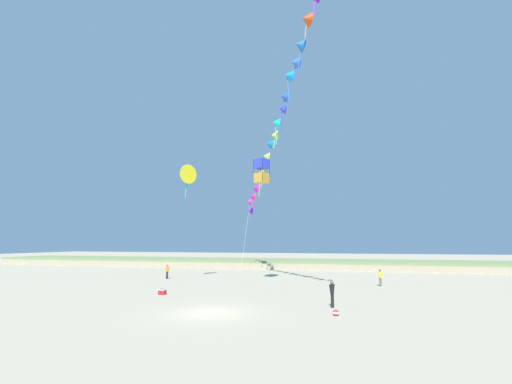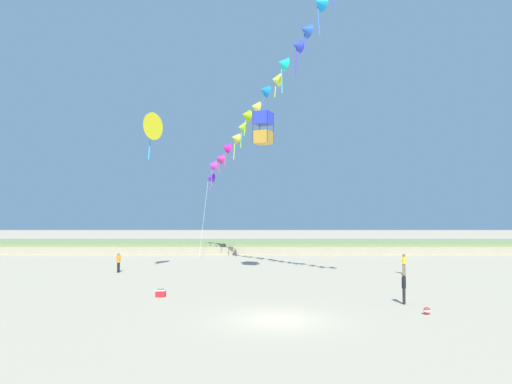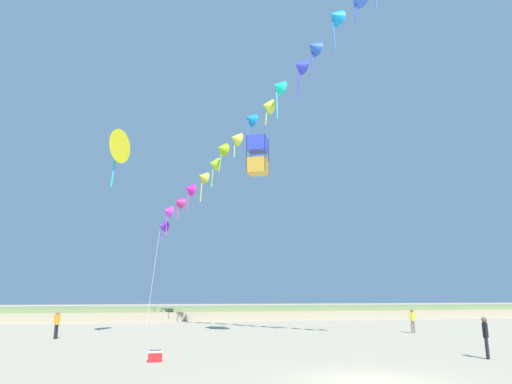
{
  "view_description": "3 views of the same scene",
  "coord_description": "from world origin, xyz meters",
  "px_view_note": "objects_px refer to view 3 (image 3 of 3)",
  "views": [
    {
      "loc": [
        8.25,
        -20.05,
        4.21
      ],
      "look_at": [
        0.54,
        8.9,
        8.66
      ],
      "focal_mm": 24.0,
      "sensor_mm": 36.0,
      "label": 1
    },
    {
      "loc": [
        -0.95,
        -21.39,
        4.89
      ],
      "look_at": [
        -0.97,
        12.66,
        6.56
      ],
      "focal_mm": 32.0,
      "sensor_mm": 36.0,
      "label": 2
    },
    {
      "loc": [
        -6.81,
        -14.0,
        2.65
      ],
      "look_at": [
        -1.35,
        10.67,
        8.34
      ],
      "focal_mm": 32.0,
      "sensor_mm": 36.0,
      "label": 3
    }
  ],
  "objects_px": {
    "person_mid_center": "(486,335)",
    "large_kite_low_lead": "(258,156)",
    "large_kite_mid_trail": "(115,147)",
    "person_near_right": "(57,323)",
    "person_near_left": "(412,319)",
    "beach_cooler": "(155,356)"
  },
  "relations": [
    {
      "from": "person_mid_center",
      "to": "large_kite_mid_trail",
      "type": "height_order",
      "value": "large_kite_mid_trail"
    },
    {
      "from": "person_near_left",
      "to": "large_kite_low_lead",
      "type": "distance_m",
      "value": 15.9
    },
    {
      "from": "person_mid_center",
      "to": "large_kite_mid_trail",
      "type": "xyz_separation_m",
      "value": [
        -16.78,
        12.02,
        11.09
      ]
    },
    {
      "from": "large_kite_mid_trail",
      "to": "person_near_right",
      "type": "bearing_deg",
      "value": 153.4
    },
    {
      "from": "large_kite_low_lead",
      "to": "beach_cooler",
      "type": "relative_size",
      "value": 4.42
    },
    {
      "from": "beach_cooler",
      "to": "person_near_right",
      "type": "bearing_deg",
      "value": 117.7
    },
    {
      "from": "person_near_left",
      "to": "large_kite_low_lead",
      "type": "xyz_separation_m",
      "value": [
        -11.54,
        -1.57,
        10.82
      ]
    },
    {
      "from": "large_kite_low_lead",
      "to": "beach_cooler",
      "type": "xyz_separation_m",
      "value": [
        -6.23,
        -8.71,
        -11.55
      ]
    },
    {
      "from": "person_mid_center",
      "to": "person_near_right",
      "type": "bearing_deg",
      "value": 145.58
    },
    {
      "from": "person_near_left",
      "to": "person_near_right",
      "type": "height_order",
      "value": "person_near_right"
    },
    {
      "from": "person_mid_center",
      "to": "large_kite_low_lead",
      "type": "height_order",
      "value": "large_kite_low_lead"
    },
    {
      "from": "large_kite_low_lead",
      "to": "large_kite_mid_trail",
      "type": "distance_m",
      "value": 9.36
    },
    {
      "from": "person_near_right",
      "to": "person_mid_center",
      "type": "distance_m",
      "value": 23.79
    },
    {
      "from": "person_near_right",
      "to": "large_kite_mid_trail",
      "type": "height_order",
      "value": "large_kite_mid_trail"
    },
    {
      "from": "large_kite_low_lead",
      "to": "beach_cooler",
      "type": "height_order",
      "value": "large_kite_low_lead"
    },
    {
      "from": "large_kite_mid_trail",
      "to": "beach_cooler",
      "type": "bearing_deg",
      "value": -72.7
    },
    {
      "from": "person_mid_center",
      "to": "large_kite_low_lead",
      "type": "distance_m",
      "value": 17.06
    },
    {
      "from": "person_mid_center",
      "to": "beach_cooler",
      "type": "distance_m",
      "value": 13.92
    },
    {
      "from": "large_kite_mid_trail",
      "to": "beach_cooler",
      "type": "height_order",
      "value": "large_kite_mid_trail"
    },
    {
      "from": "beach_cooler",
      "to": "person_near_left",
      "type": "bearing_deg",
      "value": 30.03
    },
    {
      "from": "person_near_left",
      "to": "beach_cooler",
      "type": "bearing_deg",
      "value": -149.97
    },
    {
      "from": "person_near_right",
      "to": "large_kite_mid_trail",
      "type": "xyz_separation_m",
      "value": [
        2.84,
        -1.42,
        11.12
      ]
    }
  ]
}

